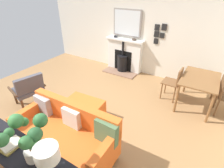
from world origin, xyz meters
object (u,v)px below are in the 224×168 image
at_px(table_lamp_far_end, 47,155).
at_px(dining_chair_near_fireplace, 175,81).
at_px(dining_chair_by_back_wall, 224,94).
at_px(armchair_accent, 28,88).
at_px(sofa, 66,135).
at_px(ottoman, 83,109).
at_px(console_table, 20,155).
at_px(mantel_bowl_near, 116,36).
at_px(potted_plant, 27,134).
at_px(dining_table, 200,82).
at_px(book_stack, 12,145).
at_px(mantel_bowl_far, 134,39).
at_px(fireplace, 124,57).

bearing_deg(table_lamp_far_end, dining_chair_near_fireplace, 171.40).
bearing_deg(dining_chair_by_back_wall, armchair_accent, -62.21).
xyz_separation_m(table_lamp_far_end, dining_chair_near_fireplace, (-3.29, 0.50, -0.59)).
bearing_deg(sofa, ottoman, -158.84).
distance_m(dining_chair_near_fireplace, dining_chair_by_back_wall, 1.05).
height_order(sofa, ottoman, sofa).
height_order(sofa, dining_chair_near_fireplace, sofa).
xyz_separation_m(console_table, dining_chair_near_fireplace, (-3.29, 1.12, -0.17)).
bearing_deg(sofa, mantel_bowl_near, -162.48).
bearing_deg(sofa, table_lamp_far_end, 39.31).
xyz_separation_m(sofa, potted_plant, (0.71, 0.26, 0.78)).
height_order(console_table, dining_table, console_table).
bearing_deg(armchair_accent, book_stack, 50.62).
bearing_deg(dining_chair_near_fireplace, dining_table, 90.34).
xyz_separation_m(mantel_bowl_far, dining_table, (0.89, 2.07, -0.44)).
relative_size(ottoman, dining_chair_near_fireplace, 0.99).
distance_m(dining_table, dining_chair_by_back_wall, 0.54).
xyz_separation_m(mantel_bowl_near, dining_chair_by_back_wall, (0.90, 3.24, -0.57)).
distance_m(book_stack, dining_table, 3.74).
bearing_deg(console_table, armchair_accent, -127.17).
distance_m(sofa, armchair_accent, 1.75).
relative_size(potted_plant, dining_chair_by_back_wall, 0.68).
bearing_deg(table_lamp_far_end, mantel_bowl_far, -165.93).
xyz_separation_m(table_lamp_far_end, book_stack, (-0.00, -0.75, -0.31)).
height_order(sofa, dining_table, sofa).
height_order(ottoman, potted_plant, potted_plant).
relative_size(console_table, potted_plant, 2.77).
relative_size(fireplace, dining_table, 1.14).
relative_size(fireplace, console_table, 0.75).
bearing_deg(book_stack, potted_plant, 96.28).
distance_m(ottoman, dining_chair_by_back_wall, 3.03).
relative_size(fireplace, dining_chair_by_back_wall, 1.42).
bearing_deg(mantel_bowl_far, book_stack, 4.15).
bearing_deg(fireplace, dining_table, 70.09).
distance_m(dining_table, dining_chair_near_fireplace, 0.54).
height_order(fireplace, mantel_bowl_near, mantel_bowl_near).
bearing_deg(sofa, dining_chair_by_back_wall, 139.52).
relative_size(mantel_bowl_far, ottoman, 0.16).
height_order(fireplace, mantel_bowl_far, mantel_bowl_far).
bearing_deg(potted_plant, dining_table, 157.07).
distance_m(sofa, book_stack, 0.87).
xyz_separation_m(table_lamp_far_end, dining_chair_by_back_wall, (-3.28, 1.54, -0.59)).
xyz_separation_m(sofa, book_stack, (0.75, -0.13, 0.42)).
relative_size(book_stack, dining_chair_near_fireplace, 0.34).
relative_size(mantel_bowl_far, table_lamp_far_end, 0.31).
bearing_deg(ottoman, potted_plant, 20.80).
height_order(ottoman, book_stack, book_stack).
bearing_deg(armchair_accent, sofa, 72.95).
bearing_deg(dining_chair_by_back_wall, mantel_bowl_near, -105.53).
bearing_deg(potted_plant, dining_chair_by_back_wall, 149.67).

